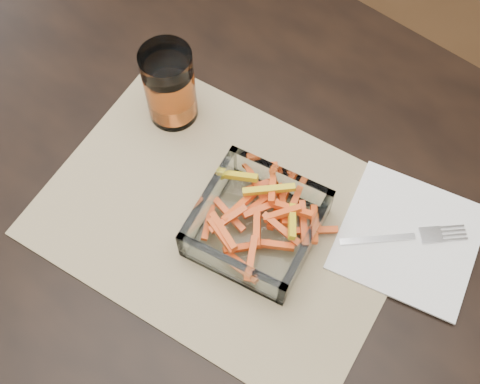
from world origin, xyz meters
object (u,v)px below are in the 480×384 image
Objects in this scene: dining_table at (158,215)px; fork at (408,237)px; glass_bowl at (257,225)px; tumbler at (170,88)px.

dining_table is 12.70× the size of fork.
tumbler is (-0.20, 0.07, 0.03)m from glass_bowl.
tumbler reaches higher than glass_bowl.
dining_table is 13.33× the size of tumbler.
dining_table is 0.19m from tumbler.
glass_bowl is 0.22m from tumbler.
fork is (0.30, 0.15, 0.10)m from dining_table.
glass_bowl reaches higher than dining_table.
tumbler reaches higher than fork.
glass_bowl is 0.19m from fork.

